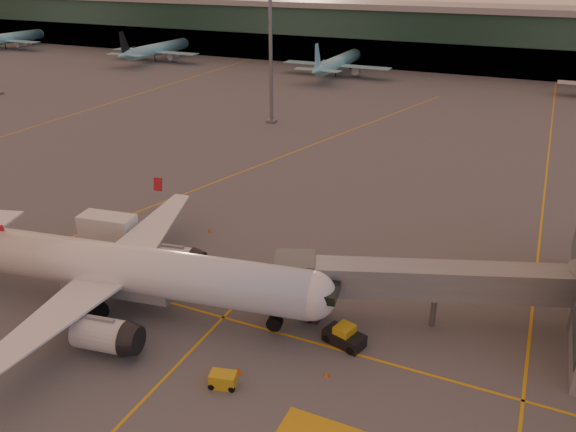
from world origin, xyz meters
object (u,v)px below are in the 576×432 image
at_px(main_airplane, 118,269).
at_px(pushback_tug, 344,337).
at_px(catering_truck, 109,233).
at_px(gpu_cart, 223,380).

bearing_deg(main_airplane, pushback_tug, -0.08).
distance_m(catering_truck, pushback_tug, 28.39).
bearing_deg(main_airplane, catering_truck, 126.16).
bearing_deg(pushback_tug, main_airplane, -154.35).
height_order(catering_truck, gpu_cart, catering_truck).
xyz_separation_m(main_airplane, gpu_cart, (13.78, -5.31, -3.40)).
height_order(gpu_cart, pushback_tug, pushback_tug).
relative_size(main_airplane, catering_truck, 6.53).
xyz_separation_m(gpu_cart, pushback_tug, (6.48, 8.58, 0.13)).
bearing_deg(gpu_cart, catering_truck, 135.07).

